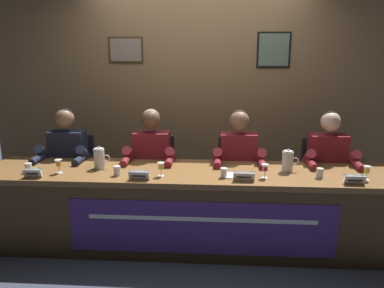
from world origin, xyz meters
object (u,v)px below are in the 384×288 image
(chair_center_right, at_px, (237,182))
(nameplate_far_right, at_px, (354,180))
(juice_glass_far_left, at_px, (59,164))
(water_cup_far_right, at_px, (320,174))
(water_cup_center_left, at_px, (117,171))
(water_pitcher_right_side, at_px, (288,161))
(conference_table, at_px, (192,198))
(juice_glass_far_right, at_px, (367,170))
(nameplate_far_left, at_px, (33,173))
(document_stack_center_right, at_px, (235,175))
(nameplate_center_right, at_px, (244,176))
(panelist_far_right, at_px, (329,164))
(panelist_center_right, at_px, (238,162))
(chair_far_left, at_px, (75,178))
(panelist_center_left, at_px, (151,161))
(nameplate_center_left, at_px, (139,175))
(chair_far_right, at_px, (321,184))
(juice_glass_center_left, at_px, (161,167))
(water_pitcher_left_side, at_px, (99,158))
(panelist_far_left, at_px, (66,159))
(water_cup_center_right, at_px, (224,173))
(chair_center_left, at_px, (155,180))
(juice_glass_center_right, at_px, (265,168))
(water_cup_far_left, at_px, (29,168))

(chair_center_right, distance_m, nameplate_far_right, 1.27)
(juice_glass_far_left, height_order, water_cup_far_right, juice_glass_far_left)
(water_cup_center_left, height_order, water_pitcher_right_side, water_pitcher_right_side)
(conference_table, distance_m, juice_glass_far_right, 1.51)
(conference_table, xyz_separation_m, nameplate_far_right, (1.34, -0.16, 0.26))
(nameplate_far_left, relative_size, document_stack_center_right, 0.69)
(conference_table, xyz_separation_m, juice_glass_far_right, (1.48, -0.05, 0.31))
(nameplate_center_right, xyz_separation_m, panelist_far_right, (0.87, 0.60, -0.06))
(water_cup_center_left, xyz_separation_m, chair_center_right, (1.08, 0.73, -0.33))
(nameplate_far_left, relative_size, nameplate_far_right, 0.94)
(panelist_center_right, bearing_deg, chair_far_left, 173.54)
(panelist_center_left, xyz_separation_m, water_cup_center_left, (-0.20, -0.53, 0.06))
(chair_far_left, relative_size, nameplate_center_left, 5.11)
(chair_far_right, height_order, document_stack_center_right, chair_far_right)
(juice_glass_far_right, bearing_deg, water_pitcher_right_side, 162.21)
(juice_glass_center_left, bearing_deg, document_stack_center_right, 4.14)
(chair_far_left, height_order, water_cup_center_left, chair_far_left)
(water_pitcher_left_side, bearing_deg, panelist_center_left, 38.72)
(nameplate_far_right, relative_size, juice_glass_far_right, 1.35)
(panelist_center_left, relative_size, chair_far_right, 1.37)
(water_cup_center_left, xyz_separation_m, nameplate_far_right, (1.99, -0.09, 0.00))
(juice_glass_center_left, relative_size, water_cup_center_left, 1.46)
(panelist_far_left, distance_m, panelist_center_left, 0.88)
(water_cup_center_left, xyz_separation_m, water_cup_center_right, (0.93, 0.00, 0.00))
(chair_far_left, xyz_separation_m, chair_far_right, (2.64, 0.00, 0.00))
(nameplate_far_left, distance_m, nameplate_far_right, 2.70)
(nameplate_center_left, xyz_separation_m, water_cup_center_left, (-0.22, 0.10, -0.00))
(chair_center_left, relative_size, nameplate_far_right, 5.35)
(panelist_far_left, relative_size, juice_glass_far_right, 9.85)
(water_cup_center_right, bearing_deg, water_cup_far_right, 3.40)
(panelist_center_left, bearing_deg, nameplate_center_left, -88.96)
(chair_far_left, relative_size, chair_far_right, 1.00)
(panelist_center_left, distance_m, panelist_center_right, 0.88)
(chair_center_left, xyz_separation_m, juice_glass_center_right, (1.07, -0.71, 0.38))
(water_cup_far_left, distance_m, chair_center_left, 1.28)
(panelist_center_right, distance_m, nameplate_center_right, 0.60)
(conference_table, height_order, chair_far_right, chair_far_right)
(juice_glass_center_left, distance_m, nameplate_center_right, 0.72)
(water_cup_far_left, bearing_deg, water_pitcher_left_side, 15.05)
(chair_center_left, xyz_separation_m, water_pitcher_right_side, (1.30, -0.51, 0.39))
(juice_glass_center_right, distance_m, juice_glass_far_right, 0.85)
(juice_glass_center_right, bearing_deg, panelist_center_right, 110.81)
(juice_glass_center_right, height_order, chair_far_right, chair_far_right)
(chair_far_right, distance_m, juice_glass_far_right, 0.82)
(panelist_far_left, bearing_deg, juice_glass_center_left, -26.27)
(water_cup_far_left, height_order, water_pitcher_left_side, water_pitcher_left_side)
(water_cup_far_right, relative_size, document_stack_center_right, 0.37)
(water_cup_center_left, distance_m, panelist_center_right, 1.21)
(chair_center_right, bearing_deg, water_cup_center_left, -146.18)
(water_cup_far_right, bearing_deg, chair_far_left, 164.50)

